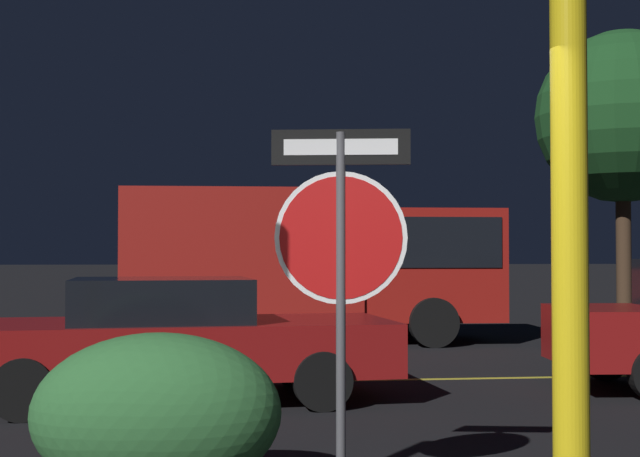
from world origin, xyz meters
The scene contains 7 objects.
road_center_stripe centered at (0.00, 7.36, 0.00)m, with size 35.96×0.12×0.01m, color gold.
stop_sign centered at (0.51, 1.77, 1.67)m, with size 0.85×0.17×2.35m.
yellow_pole_right centered at (1.31, 0.13, 1.43)m, with size 0.16×0.16×2.85m, color yellow.
hedge_bush_2 centered at (-0.63, 2.25, 0.53)m, with size 1.63×0.94×1.07m, color #2D6633.
passing_car_2 centered at (-0.73, 6.05, 0.67)m, with size 4.87×2.26×1.32m.
delivery_truck centered at (1.55, 12.32, 1.51)m, with size 6.66×2.71×2.71m.
tree_0 centered at (8.44, 14.59, 4.53)m, with size 3.72×3.72×6.40m.
Camera 1 is at (-0.24, -3.67, 1.58)m, focal length 50.00 mm.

